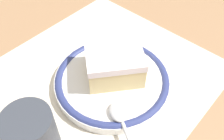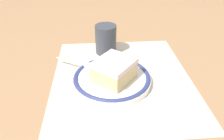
{
  "view_description": "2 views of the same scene",
  "coord_description": "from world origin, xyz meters",
  "px_view_note": "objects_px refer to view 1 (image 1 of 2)",
  "views": [
    {
      "loc": [
        -0.18,
        -0.21,
        0.34
      ],
      "look_at": [
        0.02,
        -0.03,
        0.04
      ],
      "focal_mm": 40.21,
      "sensor_mm": 36.0,
      "label": 1
    },
    {
      "loc": [
        0.46,
        -0.06,
        0.33
      ],
      "look_at": [
        0.02,
        -0.03,
        0.04
      ],
      "focal_mm": 35.03,
      "sensor_mm": 36.0,
      "label": 2
    }
  ],
  "objects_px": {
    "plate": "(112,80)",
    "spoon": "(121,119)",
    "cup": "(34,139)",
    "cake_slice": "(114,63)"
  },
  "relations": [
    {
      "from": "cake_slice",
      "to": "spoon",
      "type": "bearing_deg",
      "value": -131.86
    },
    {
      "from": "plate",
      "to": "spoon",
      "type": "relative_size",
      "value": 1.64
    },
    {
      "from": "plate",
      "to": "spoon",
      "type": "height_order",
      "value": "spoon"
    },
    {
      "from": "plate",
      "to": "spoon",
      "type": "xyz_separation_m",
      "value": [
        -0.05,
        -0.06,
        0.01
      ]
    },
    {
      "from": "plate",
      "to": "cup",
      "type": "relative_size",
      "value": 2.24
    },
    {
      "from": "plate",
      "to": "cup",
      "type": "xyz_separation_m",
      "value": [
        -0.16,
        -0.01,
        0.03
      ]
    },
    {
      "from": "plate",
      "to": "cake_slice",
      "type": "relative_size",
      "value": 1.61
    },
    {
      "from": "plate",
      "to": "cup",
      "type": "bearing_deg",
      "value": -177.58
    },
    {
      "from": "spoon",
      "to": "cake_slice",
      "type": "bearing_deg",
      "value": 48.14
    },
    {
      "from": "plate",
      "to": "cup",
      "type": "distance_m",
      "value": 0.16
    }
  ]
}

